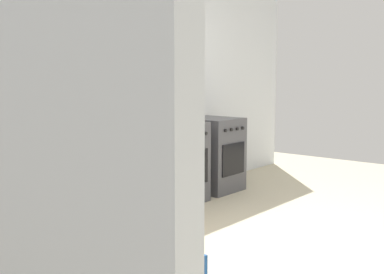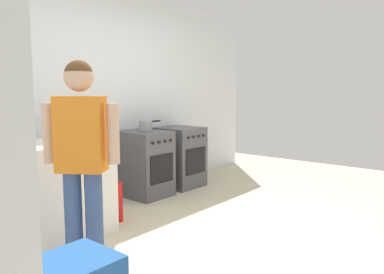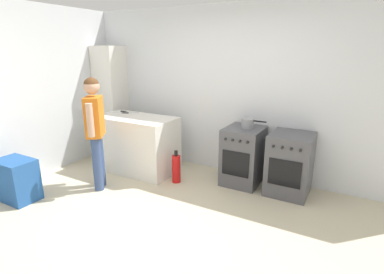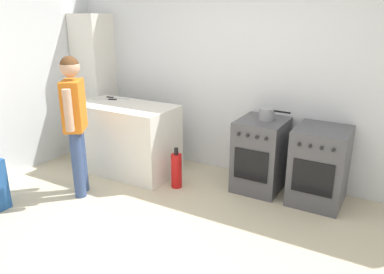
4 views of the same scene
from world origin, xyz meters
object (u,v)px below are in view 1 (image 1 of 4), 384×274
object	(u,v)px
pot	(174,115)
person	(125,140)
oven_right	(212,154)
fire_extinguisher	(147,205)
oven_left	(173,162)

from	to	relation	value
pot	person	distance (m)	2.14
oven_right	person	bearing A→B (deg)	-154.10
pot	fire_extinguisher	distance (m)	1.25
oven_left	oven_right	xyz separation A→B (m)	(0.67, 0.00, 0.00)
oven_left	fire_extinguisher	bearing A→B (deg)	-151.22
oven_left	person	bearing A→B (deg)	-146.03
pot	oven_right	bearing A→B (deg)	-1.80
oven_left	person	world-z (taller)	person
pot	person	world-z (taller)	person
pot	fire_extinguisher	bearing A→B (deg)	-151.32
person	pot	bearing A→B (deg)	33.82
oven_left	fire_extinguisher	world-z (taller)	oven_left
oven_right	person	world-z (taller)	person
person	fire_extinguisher	xyz separation A→B (m)	(0.87, 0.69, -0.72)
pot	person	bearing A→B (deg)	-146.18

